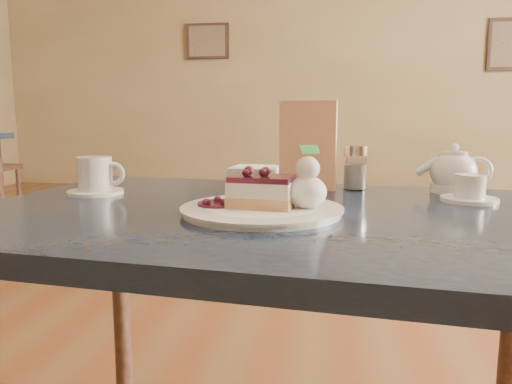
# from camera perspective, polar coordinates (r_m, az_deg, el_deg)

# --- Properties ---
(main_table) EXTENTS (1.19, 0.87, 0.70)m
(main_table) POSITION_cam_1_polar(r_m,az_deg,el_deg) (0.94, 1.35, -6.33)
(main_table) COLOR #18243D
(main_table) RESTS_ON ground
(dessert_plate) EXTENTS (0.28, 0.28, 0.01)m
(dessert_plate) POSITION_cam_1_polar(r_m,az_deg,el_deg) (0.88, 0.66, -2.13)
(dessert_plate) COLOR white
(dessert_plate) RESTS_ON main_table
(cheesecake_slice) EXTENTS (0.12, 0.09, 0.06)m
(cheesecake_slice) POSITION_cam_1_polar(r_m,az_deg,el_deg) (0.87, 0.67, 0.02)
(cheesecake_slice) COLOR tan
(cheesecake_slice) RESTS_ON dessert_plate
(whipped_cream) EXTENTS (0.07, 0.07, 0.06)m
(whipped_cream) POSITION_cam_1_polar(r_m,az_deg,el_deg) (0.87, 5.89, -0.01)
(whipped_cream) COLOR white
(whipped_cream) RESTS_ON dessert_plate
(berry_sauce) EXTENTS (0.07, 0.07, 0.01)m
(berry_sauce) POSITION_cam_1_polar(r_m,az_deg,el_deg) (0.89, -4.32, -1.37)
(berry_sauce) COLOR #4A112E
(berry_sauce) RESTS_ON dessert_plate
(coffee_set) EXTENTS (0.13, 0.12, 0.08)m
(coffee_set) POSITION_cam_1_polar(r_m,az_deg,el_deg) (1.15, -17.81, 1.60)
(coffee_set) COLOR white
(coffee_set) RESTS_ON main_table
(tea_set) EXTENTS (0.16, 0.22, 0.10)m
(tea_set) POSITION_cam_1_polar(r_m,az_deg,el_deg) (1.17, 21.88, 1.70)
(tea_set) COLOR white
(tea_set) RESTS_ON main_table
(menu_card) EXTENTS (0.13, 0.04, 0.20)m
(menu_card) POSITION_cam_1_polar(r_m,az_deg,el_deg) (1.16, 5.95, 5.31)
(menu_card) COLOR #FBE7AF
(menu_card) RESTS_ON main_table
(sugar_shaker) EXTENTS (0.06, 0.06, 0.10)m
(sugar_shaker) POSITION_cam_1_polar(r_m,az_deg,el_deg) (1.18, 11.26, 2.80)
(sugar_shaker) COLOR white
(sugar_shaker) RESTS_ON main_table
(napkin_stack) EXTENTS (0.12, 0.12, 0.05)m
(napkin_stack) POSITION_cam_1_polar(r_m,az_deg,el_deg) (1.23, -0.07, 1.84)
(napkin_stack) COLOR white
(napkin_stack) RESTS_ON main_table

